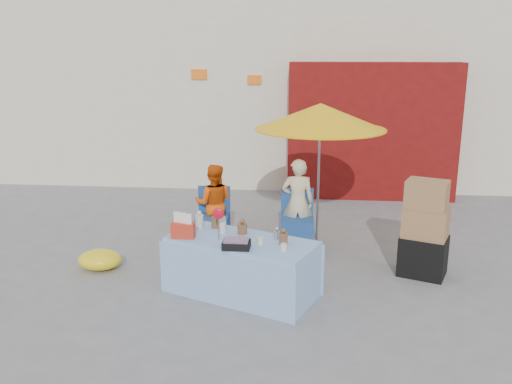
# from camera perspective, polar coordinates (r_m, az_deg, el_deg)

# --- Properties ---
(ground) EXTENTS (80.00, 80.00, 0.00)m
(ground) POSITION_cam_1_polar(r_m,az_deg,el_deg) (7.00, -2.94, -9.15)
(ground) COLOR slate
(ground) RESTS_ON ground
(backdrop) EXTENTS (14.00, 8.00, 7.80)m
(backdrop) POSITION_cam_1_polar(r_m,az_deg,el_deg) (13.84, 3.73, 15.91)
(backdrop) COLOR silver
(backdrop) RESTS_ON ground
(market_table) EXTENTS (1.95, 1.45, 1.07)m
(market_table) POSITION_cam_1_polar(r_m,az_deg,el_deg) (6.49, -1.59, -7.77)
(market_table) COLOR #8FB3E6
(market_table) RESTS_ON ground
(chair_left) EXTENTS (0.49, 0.48, 0.85)m
(chair_left) POSITION_cam_1_polar(r_m,az_deg,el_deg) (8.11, -4.56, -3.80)
(chair_left) COLOR #1F488F
(chair_left) RESTS_ON ground
(chair_right) EXTENTS (0.49, 0.48, 0.85)m
(chair_right) POSITION_cam_1_polar(r_m,az_deg,el_deg) (8.00, 4.32, -4.07)
(chair_right) COLOR #1F488F
(chair_right) RESTS_ON ground
(vendor_orange) EXTENTS (0.60, 0.47, 1.20)m
(vendor_orange) POSITION_cam_1_polar(r_m,az_deg,el_deg) (8.13, -4.45, -1.21)
(vendor_orange) COLOR #E0520B
(vendor_orange) RESTS_ON ground
(vendor_beige) EXTENTS (0.49, 0.33, 1.31)m
(vendor_beige) POSITION_cam_1_polar(r_m,az_deg,el_deg) (8.01, 4.40, -1.07)
(vendor_beige) COLOR beige
(vendor_beige) RESTS_ON ground
(umbrella) EXTENTS (1.90, 1.90, 2.09)m
(umbrella) POSITION_cam_1_polar(r_m,az_deg,el_deg) (7.91, 6.79, 7.84)
(umbrella) COLOR gray
(umbrella) RESTS_ON ground
(box_stack) EXTENTS (0.70, 0.64, 1.26)m
(box_stack) POSITION_cam_1_polar(r_m,az_deg,el_deg) (7.24, 17.34, -4.06)
(box_stack) COLOR black
(box_stack) RESTS_ON ground
(tarp_bundle) EXTENTS (0.68, 0.60, 0.26)m
(tarp_bundle) POSITION_cam_1_polar(r_m,az_deg,el_deg) (7.54, -16.11, -6.85)
(tarp_bundle) COLOR yellow
(tarp_bundle) RESTS_ON ground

